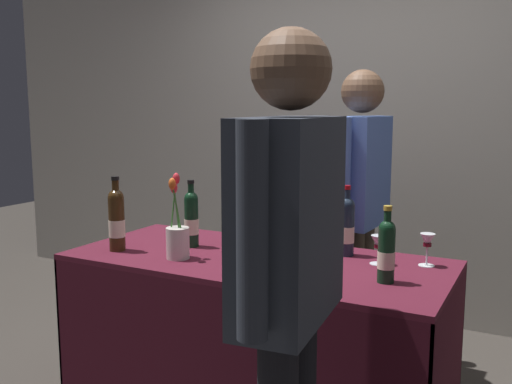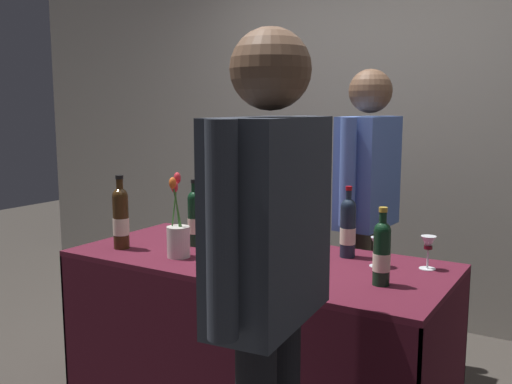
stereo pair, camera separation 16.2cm
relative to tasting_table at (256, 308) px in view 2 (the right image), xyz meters
name	(u,v)px [view 2 (the right image)]	position (x,y,z in m)	size (l,w,h in m)	color
back_partition	(384,91)	(0.00, 1.67, 1.02)	(6.57, 0.12, 3.14)	#9E998E
tasting_table	(256,308)	(0.00, 0.00, 0.00)	(1.72, 0.77, 0.79)	#4C1423
featured_wine_bottle	(121,217)	(-0.64, -0.19, 0.39)	(0.08, 0.08, 0.36)	#38230F
display_bottle_0	(272,214)	(-0.08, 0.28, 0.39)	(0.07, 0.07, 0.33)	#192333
display_bottle_1	(246,227)	(-0.04, -0.02, 0.38)	(0.08, 0.08, 0.33)	black
display_bottle_2	(235,218)	(-0.23, 0.17, 0.37)	(0.07, 0.07, 0.31)	#192333
display_bottle_3	(348,227)	(0.35, 0.22, 0.38)	(0.07, 0.07, 0.32)	#192333
display_bottle_4	(382,252)	(0.62, -0.09, 0.37)	(0.07, 0.07, 0.30)	black
display_bottle_5	(195,217)	(-0.37, 0.04, 0.38)	(0.07, 0.07, 0.33)	black
wine_glass_near_vendor	(428,245)	(0.71, 0.22, 0.34)	(0.07, 0.07, 0.14)	silver
wine_glass_mid	(378,246)	(0.52, 0.15, 0.33)	(0.07, 0.07, 0.13)	silver
wine_glass_near_taster	(299,229)	(0.09, 0.25, 0.34)	(0.07, 0.07, 0.13)	silver
flower_vase	(178,236)	(-0.31, -0.18, 0.34)	(0.10, 0.10, 0.38)	silver
brochure_stand	(281,245)	(0.12, 0.01, 0.31)	(0.12, 0.01, 0.14)	silver
vendor_presenter	(367,195)	(0.25, 0.74, 0.45)	(0.23, 0.58, 1.66)	#4C4233
taster_foreground_right	(270,259)	(0.50, -0.73, 0.48)	(0.25, 0.64, 1.68)	black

